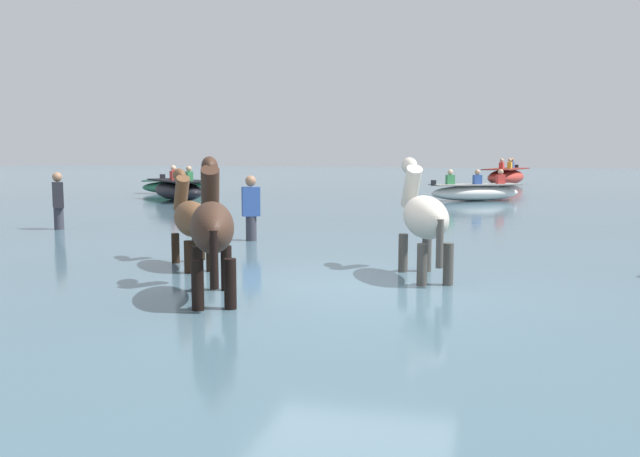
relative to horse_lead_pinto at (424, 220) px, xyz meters
The scene contains 11 objects.
ground_plane 1.67m from the horse_lead_pinto, 130.23° to the right, with size 120.00×120.00×0.00m, color #756B56.
water_surface 9.18m from the horse_lead_pinto, 94.79° to the left, with size 90.00×90.00×0.42m, color #476675.
horse_lead_pinto is the anchor object (origin of this frame).
horse_trailing_dark_bay 2.90m from the horse_lead_pinto, 139.11° to the right, with size 1.07×1.82×2.03m.
horse_flank_bay 3.34m from the horse_lead_pinto, behind, with size 1.25×1.51×1.82m.
boat_near_starboard 18.54m from the horse_lead_pinto, 126.00° to the left, with size 2.60×1.55×0.99m.
boat_mid_outer 13.99m from the horse_lead_pinto, 88.79° to the left, with size 3.14×2.27×1.03m.
boat_distant_east 24.33m from the horse_lead_pinto, 86.64° to the left, with size 2.36×3.98×1.26m.
boat_mid_channel 14.88m from the horse_lead_pinto, 128.08° to the left, with size 3.10×3.06×1.16m.
person_onlooker_left 8.78m from the horse_lead_pinto, 155.84° to the left, with size 0.36×0.37×1.63m.
person_onlooker_right 4.52m from the horse_lead_pinto, 140.03° to the left, with size 0.38×0.33×1.63m.
Camera 1 is at (1.65, -8.19, 2.12)m, focal length 38.72 mm.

